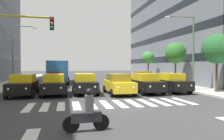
# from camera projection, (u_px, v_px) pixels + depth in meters

# --- Properties ---
(ground_plane) EXTENTS (180.00, 180.00, 0.00)m
(ground_plane) POSITION_uv_depth(u_px,v_px,m) (113.00, 104.00, 13.12)
(ground_plane) COLOR #38383A
(building_left_block_0) EXTENTS (11.40, 27.64, 16.67)m
(building_left_block_0) POSITION_uv_depth(u_px,v_px,m) (191.00, 29.00, 33.98)
(building_left_block_0) COLOR slate
(building_left_block_0) RESTS_ON ground_plane
(crosswalk_markings) EXTENTS (10.35, 2.80, 0.01)m
(crosswalk_markings) POSITION_uv_depth(u_px,v_px,m) (113.00, 104.00, 13.12)
(crosswalk_markings) COLOR silver
(crosswalk_markings) RESTS_ON ground_plane
(lane_arrow_1) EXTENTS (0.50, 2.20, 0.01)m
(lane_arrow_1) POSITION_uv_depth(u_px,v_px,m) (29.00, 139.00, 6.86)
(lane_arrow_1) COLOR silver
(lane_arrow_1) RESTS_ON ground_plane
(car_0) EXTENTS (2.02, 4.44, 1.72)m
(car_0) POSITION_uv_depth(u_px,v_px,m) (171.00, 82.00, 18.98)
(car_0) COLOR black
(car_0) RESTS_ON ground_plane
(car_1) EXTENTS (2.02, 4.44, 1.72)m
(car_1) POSITION_uv_depth(u_px,v_px,m) (146.00, 83.00, 18.29)
(car_1) COLOR black
(car_1) RESTS_ON ground_plane
(car_2) EXTENTS (2.02, 4.44, 1.72)m
(car_2) POSITION_uv_depth(u_px,v_px,m) (118.00, 84.00, 17.52)
(car_2) COLOR gold
(car_2) RESTS_ON ground_plane
(car_3) EXTENTS (2.02, 4.44, 1.72)m
(car_3) POSITION_uv_depth(u_px,v_px,m) (85.00, 83.00, 17.84)
(car_3) COLOR black
(car_3) RESTS_ON ground_plane
(car_4) EXTENTS (2.02, 4.44, 1.72)m
(car_4) POSITION_uv_depth(u_px,v_px,m) (54.00, 84.00, 17.12)
(car_4) COLOR black
(car_4) RESTS_ON ground_plane
(car_5) EXTENTS (2.02, 4.44, 1.72)m
(car_5) POSITION_uv_depth(u_px,v_px,m) (23.00, 85.00, 16.65)
(car_5) COLOR black
(car_5) RESTS_ON ground_plane
(car_row2_0) EXTENTS (2.02, 4.44, 1.72)m
(car_row2_0) POSITION_uv_depth(u_px,v_px,m) (143.00, 78.00, 25.78)
(car_row2_0) COLOR gold
(car_row2_0) RESTS_ON ground_plane
(car_row2_1) EXTENTS (2.02, 4.44, 1.72)m
(car_row2_1) POSITION_uv_depth(u_px,v_px,m) (55.00, 79.00, 23.15)
(car_row2_1) COLOR maroon
(car_row2_1) RESTS_ON ground_plane
(bus_behind_traffic) EXTENTS (2.78, 10.50, 3.00)m
(bus_behind_traffic) POSITION_uv_depth(u_px,v_px,m) (59.00, 70.00, 29.32)
(bus_behind_traffic) COLOR #286BAD
(bus_behind_traffic) RESTS_ON ground_plane
(motorcycle_with_rider) EXTENTS (1.70, 0.37, 1.57)m
(motorcycle_with_rider) POSITION_uv_depth(u_px,v_px,m) (87.00, 114.00, 7.60)
(motorcycle_with_rider) COLOR black
(motorcycle_with_rider) RESTS_ON ground_plane
(traffic_light_gantry) EXTENTS (4.28, 0.36, 5.50)m
(traffic_light_gantry) POSITION_uv_depth(u_px,v_px,m) (1.00, 43.00, 12.08)
(traffic_light_gantry) COLOR #AD991E
(traffic_light_gantry) RESTS_ON ground_plane
(street_lamp_left) EXTENTS (2.98, 0.28, 6.86)m
(street_lamp_left) POSITION_uv_depth(u_px,v_px,m) (189.00, 44.00, 19.30)
(street_lamp_left) COLOR #4C6B56
(street_lamp_left) RESTS_ON sidewalk_left
(street_lamp_right) EXTENTS (2.77, 0.28, 6.96)m
(street_lamp_right) POSITION_uv_depth(u_px,v_px,m) (17.00, 48.00, 24.11)
(street_lamp_right) COLOR #4C6B56
(street_lamp_right) RESTS_ON sidewalk_right
(street_tree_0) EXTENTS (2.57, 2.57, 4.98)m
(street_tree_0) POSITION_uv_depth(u_px,v_px,m) (217.00, 49.00, 17.91)
(street_tree_0) COLOR #513823
(street_tree_0) RESTS_ON sidewalk_left
(street_tree_1) EXTENTS (2.43, 2.43, 4.96)m
(street_tree_1) POSITION_uv_depth(u_px,v_px,m) (176.00, 53.00, 24.29)
(street_tree_1) COLOR #513823
(street_tree_1) RESTS_ON sidewalk_left
(street_tree_2) EXTENTS (1.92, 1.92, 4.46)m
(street_tree_2) POSITION_uv_depth(u_px,v_px,m) (148.00, 58.00, 32.05)
(street_tree_2) COLOR #513823
(street_tree_2) RESTS_ON sidewalk_left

